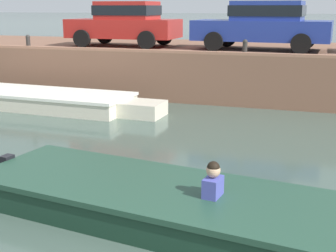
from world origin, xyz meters
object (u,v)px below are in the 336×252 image
motorboat_passing (175,205)px  mooring_bollard_west (28,41)px  car_left_inner_blue (264,23)px  mooring_bollard_mid (245,46)px  boat_moored_west_cream (47,100)px  car_leftmost_red (125,22)px

motorboat_passing → mooring_bollard_west: bearing=133.8°
car_left_inner_blue → mooring_bollard_mid: bearing=-100.1°
boat_moored_west_cream → car_left_inner_blue: car_left_inner_blue is taller
motorboat_passing → car_left_inner_blue: bearing=90.4°
car_left_inner_blue → boat_moored_west_cream: bearing=-146.4°
boat_moored_west_cream → mooring_bollard_west: mooring_bollard_west is taller
boat_moored_west_cream → car_leftmost_red: size_ratio=1.76×
boat_moored_west_cream → car_left_inner_blue: (5.73, 3.80, 2.14)m
car_left_inner_blue → mooring_bollard_mid: car_left_inner_blue is taller
car_leftmost_red → car_left_inner_blue: (4.81, -0.00, 0.00)m
boat_moored_west_cream → mooring_bollard_west: bearing=132.8°
boat_moored_west_cream → mooring_bollard_mid: bearing=21.1°
motorboat_passing → car_leftmost_red: (-4.88, 9.77, 2.14)m
car_leftmost_red → boat_moored_west_cream: bearing=-103.5°
boat_moored_west_cream → mooring_bollard_mid: mooring_bollard_mid is taller
boat_moored_west_cream → mooring_bollard_west: 3.23m
boat_moored_west_cream → car_leftmost_red: bearing=76.5°
motorboat_passing → boat_moored_west_cream: bearing=134.2°
boat_moored_west_cream → motorboat_passing: bearing=-45.8°
car_leftmost_red → car_left_inner_blue: same height
boat_moored_west_cream → motorboat_passing: 8.31m
car_leftmost_red → mooring_bollard_west: car_leftmost_red is taller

